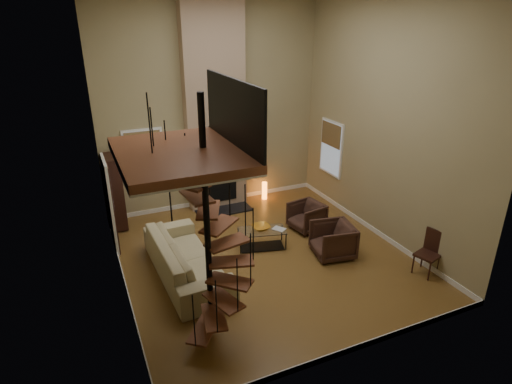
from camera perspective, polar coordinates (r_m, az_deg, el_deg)
name	(u,v)px	position (r m, az deg, el deg)	size (l,w,h in m)	color
ground	(263,256)	(9.59, 0.98, -8.62)	(6.00, 6.50, 0.01)	olive
back_wall	(212,107)	(11.45, -5.89, 11.34)	(6.00, 0.02, 5.50)	tan
front_wall	(366,195)	(5.86, 14.56, -0.40)	(6.00, 0.02, 5.50)	tan
left_wall	(107,155)	(7.77, -19.48, 4.71)	(0.02, 6.50, 5.50)	tan
right_wall	(385,122)	(10.09, 16.95, 8.96)	(0.02, 6.50, 5.50)	tan
baseboard_back	(216,200)	(12.25, -5.37, -1.10)	(6.00, 0.02, 0.12)	white
baseboard_front	(348,350)	(7.33, 12.34, -20.12)	(6.00, 0.02, 0.12)	white
baseboard_left	(126,285)	(8.92, -17.15, -11.92)	(0.02, 6.50, 0.12)	white
baseboard_right	(372,228)	(11.00, 15.33, -4.76)	(0.02, 6.50, 0.12)	white
chimney_breast	(215,108)	(11.27, -5.58, 11.17)	(1.60, 0.38, 5.50)	tan
hearth	(224,210)	(11.68, -4.30, -2.50)	(1.50, 0.60, 0.04)	black
firebox	(220,189)	(11.72, -4.86, 0.40)	(0.95, 0.02, 0.72)	black
mantel	(220,169)	(11.44, -4.83, 3.05)	(1.70, 0.18, 0.06)	white
mirror_frame	(219,140)	(11.25, -5.06, 6.98)	(0.94, 0.94, 0.10)	black
mirror_disc	(218,140)	(11.26, -5.08, 6.99)	(0.80, 0.80, 0.01)	white
vase_left	(200,166)	(11.27, -7.56, 3.45)	(0.24, 0.24, 0.25)	black
vase_right	(240,161)	(11.63, -2.12, 4.14)	(0.20, 0.20, 0.21)	#184E55
window_back	(144,157)	(11.28, -14.83, 4.60)	(1.02, 0.06, 1.52)	white
window_right	(331,147)	(11.90, 10.10, 5.96)	(0.06, 1.02, 1.52)	white
entry_door	(111,205)	(10.04, -19.00, -1.65)	(0.10, 1.05, 2.16)	white
loft	(186,149)	(6.06, -9.37, 5.68)	(1.70, 2.20, 1.09)	brown
spiral_stair	(208,236)	(6.69, -6.43, -5.97)	(1.47, 1.47, 4.06)	black
hutch	(114,192)	(11.04, -18.56, 0.05)	(0.39, 0.82, 1.83)	#331811
sofa	(185,258)	(8.88, -9.49, -8.73)	(2.87, 1.12, 0.84)	#BFB385
armchair_near	(309,216)	(10.67, 7.11, -3.18)	(0.75, 0.77, 0.70)	#40261D
armchair_far	(336,240)	(9.65, 10.74, -6.38)	(0.84, 0.86, 0.79)	#40261D
coffee_table	(262,237)	(9.77, 0.79, -6.03)	(1.19, 0.80, 0.43)	silver
bowl	(261,227)	(9.71, 0.67, -4.79)	(0.41, 0.41, 0.10)	orange
book	(279,230)	(9.70, 3.05, -5.08)	(0.21, 0.29, 0.03)	gray
floor_lamp	(168,178)	(10.25, -11.72, 1.84)	(0.39, 0.39, 1.71)	black
accent_lamp	(264,191)	(12.35, 1.15, 0.17)	(0.15, 0.15, 0.52)	orange
side_chair	(430,250)	(9.47, 22.42, -7.25)	(0.54, 0.53, 0.94)	#331811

